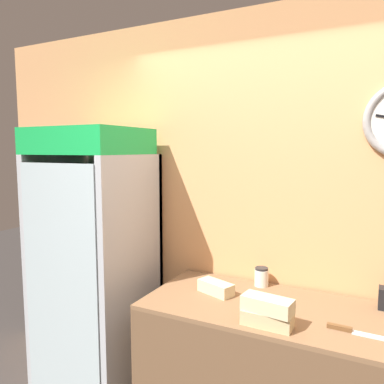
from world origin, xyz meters
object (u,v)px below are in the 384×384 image
at_px(sandwich_flat_left, 216,288).
at_px(chefs_knife, 351,330).
at_px(beverage_cooler, 100,249).
at_px(sandwich_stack_middle, 267,305).
at_px(sandwich_stack_bottom, 267,319).
at_px(condiment_jar, 261,277).

bearing_deg(sandwich_flat_left, chefs_knife, -11.30).
relative_size(beverage_cooler, sandwich_stack_middle, 7.27).
bearing_deg(sandwich_stack_middle, sandwich_flat_left, 145.27).
relative_size(sandwich_stack_bottom, sandwich_stack_middle, 0.97).
distance_m(sandwich_flat_left, condiment_jar, 0.34).
height_order(sandwich_flat_left, chefs_knife, sandwich_flat_left).
height_order(beverage_cooler, sandwich_stack_bottom, beverage_cooler).
height_order(sandwich_stack_bottom, chefs_knife, sandwich_stack_bottom).
xyz_separation_m(sandwich_stack_middle, sandwich_flat_left, (-0.40, 0.28, -0.07)).
bearing_deg(sandwich_stack_bottom, beverage_cooler, 167.16).
bearing_deg(condiment_jar, chefs_knife, -35.96).
relative_size(sandwich_stack_bottom, condiment_jar, 2.09).
height_order(beverage_cooler, condiment_jar, beverage_cooler).
xyz_separation_m(sandwich_stack_bottom, sandwich_flat_left, (-0.40, 0.28, 0.00)).
distance_m(sandwich_stack_bottom, sandwich_flat_left, 0.49).
bearing_deg(beverage_cooler, chefs_knife, -6.12).
bearing_deg(sandwich_stack_bottom, sandwich_flat_left, 145.27).
xyz_separation_m(sandwich_stack_bottom, chefs_knife, (0.38, 0.12, -0.03)).
bearing_deg(condiment_jar, sandwich_flat_left, -129.88).
distance_m(beverage_cooler, sandwich_stack_middle, 1.38).
distance_m(sandwich_stack_bottom, condiment_jar, 0.57).
distance_m(sandwich_stack_middle, chefs_knife, 0.42).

